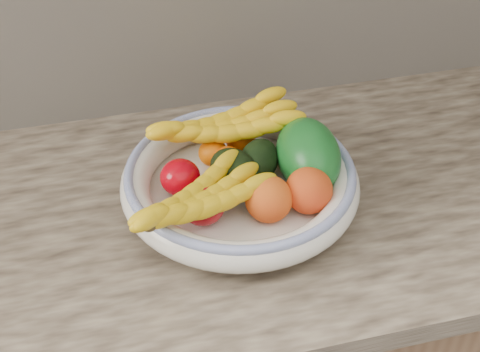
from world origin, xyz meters
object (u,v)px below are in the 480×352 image
banana_bunch_back (224,130)px  green_mango (308,155)px  fruit_bowl (240,181)px  banana_bunch_front (199,203)px

banana_bunch_back → green_mango: bearing=-42.0°
fruit_bowl → banana_bunch_front: (-0.08, -0.07, 0.03)m
banana_bunch_back → fruit_bowl: bearing=-93.5°
banana_bunch_front → banana_bunch_back: bearing=36.0°
banana_bunch_back → banana_bunch_front: (-0.08, -0.17, -0.01)m
green_mango → banana_bunch_back: bearing=145.1°
green_mango → banana_bunch_back: green_mango is taller
banana_bunch_back → banana_bunch_front: banana_bunch_back is taller
banana_bunch_back → banana_bunch_front: 0.19m
fruit_bowl → green_mango: green_mango is taller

